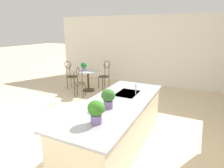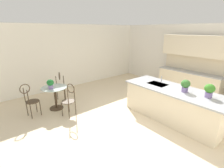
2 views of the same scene
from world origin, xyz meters
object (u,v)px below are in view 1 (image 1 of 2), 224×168
(chair_near_window, at_px, (71,74))
(chair_by_island, at_px, (79,81))
(bistro_table, at_px, (88,79))
(potted_plant_counter_near, at_px, (108,97))
(chair_toward_desk, at_px, (105,73))
(potted_plant_on_table, at_px, (84,66))
(potted_plant_counter_far, at_px, (96,110))

(chair_near_window, distance_m, chair_by_island, 1.14)
(bistro_table, distance_m, potted_plant_counter_near, 3.91)
(chair_toward_desk, height_order, potted_plant_on_table, chair_toward_desk)
(potted_plant_on_table, bearing_deg, chair_toward_desk, 138.83)
(bistro_table, distance_m, chair_toward_desk, 0.68)
(potted_plant_on_table, relative_size, potted_plant_counter_near, 0.90)
(chair_toward_desk, bearing_deg, potted_plant_counter_far, 26.38)
(chair_toward_desk, height_order, potted_plant_counter_far, potted_plant_counter_far)
(chair_near_window, distance_m, potted_plant_on_table, 0.71)
(potted_plant_on_table, bearing_deg, chair_near_window, -92.60)
(bistro_table, height_order, potted_plant_on_table, potted_plant_on_table)
(chair_by_island, bearing_deg, chair_toward_desk, 168.51)
(bistro_table, relative_size, chair_near_window, 0.77)
(chair_by_island, xyz_separation_m, potted_plant_on_table, (-0.69, -0.26, 0.34))
(chair_by_island, xyz_separation_m, potted_plant_counter_far, (2.84, 2.31, 0.54))
(chair_by_island, relative_size, potted_plant_counter_near, 3.16)
(chair_near_window, height_order, potted_plant_on_table, chair_near_window)
(chair_near_window, xyz_separation_m, potted_plant_on_table, (0.03, 0.63, 0.34))
(chair_by_island, xyz_separation_m, potted_plant_counter_near, (2.29, 2.22, 0.54))
(potted_plant_on_table, bearing_deg, potted_plant_counter_far, 36.12)
(chair_near_window, height_order, potted_plant_counter_far, potted_plant_counter_far)
(potted_plant_counter_far, bearing_deg, chair_by_island, -140.88)
(chair_by_island, relative_size, potted_plant_on_table, 3.50)
(potted_plant_counter_near, bearing_deg, bistro_table, -142.23)
(chair_near_window, height_order, potted_plant_counter_near, potted_plant_counter_near)
(bistro_table, distance_m, chair_by_island, 0.78)
(chair_near_window, relative_size, chair_by_island, 1.00)
(potted_plant_counter_far, height_order, potted_plant_counter_near, potted_plant_counter_far)
(chair_near_window, xyz_separation_m, chair_toward_desk, (-0.57, 1.15, 0.00))
(chair_near_window, distance_m, potted_plant_counter_near, 4.36)
(bistro_table, xyz_separation_m, potted_plant_counter_near, (3.05, 2.36, 0.66))
(bistro_table, distance_m, potted_plant_on_table, 0.48)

